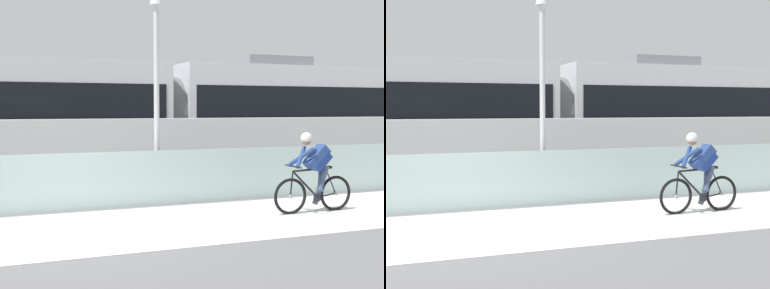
# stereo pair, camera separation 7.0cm
# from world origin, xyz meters

# --- Properties ---
(ground_plane) EXTENTS (200.00, 200.00, 0.00)m
(ground_plane) POSITION_xyz_m (0.00, 0.00, 0.00)
(ground_plane) COLOR slate
(bike_path_deck) EXTENTS (32.00, 3.20, 0.01)m
(bike_path_deck) POSITION_xyz_m (0.00, 0.00, 0.01)
(bike_path_deck) COLOR silver
(bike_path_deck) RESTS_ON ground
(glass_parapet) EXTENTS (32.00, 0.05, 1.18)m
(glass_parapet) POSITION_xyz_m (0.00, 1.85, 0.59)
(glass_parapet) COLOR #ADC6C1
(glass_parapet) RESTS_ON ground
(concrete_barrier_wall) EXTENTS (32.00, 0.36, 1.82)m
(concrete_barrier_wall) POSITION_xyz_m (0.00, 3.65, 0.91)
(concrete_barrier_wall) COLOR silver
(concrete_barrier_wall) RESTS_ON ground
(tram_rail_near) EXTENTS (32.00, 0.08, 0.01)m
(tram_rail_near) POSITION_xyz_m (0.00, 6.13, 0.00)
(tram_rail_near) COLOR #595654
(tram_rail_near) RESTS_ON ground
(tram_rail_far) EXTENTS (32.00, 0.08, 0.01)m
(tram_rail_far) POSITION_xyz_m (0.00, 7.57, 0.00)
(tram_rail_far) COLOR #595654
(tram_rail_far) RESTS_ON ground
(tram) EXTENTS (22.56, 2.54, 3.81)m
(tram) POSITION_xyz_m (3.89, 6.85, 1.89)
(tram) COLOR silver
(tram) RESTS_ON ground
(cyclist_on_bike) EXTENTS (1.77, 0.58, 1.61)m
(cyclist_on_bike) POSITION_xyz_m (4.73, 0.00, 0.78)
(cyclist_on_bike) COLOR black
(cyclist_on_bike) RESTS_ON ground
(lamp_post_antenna) EXTENTS (0.28, 0.28, 5.20)m
(lamp_post_antenna) POSITION_xyz_m (2.12, 2.15, 3.29)
(lamp_post_antenna) COLOR gray
(lamp_post_antenna) RESTS_ON ground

